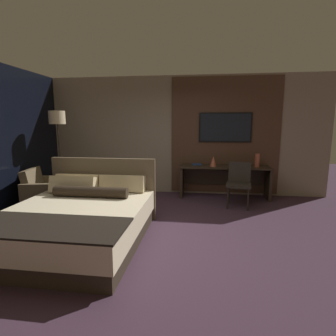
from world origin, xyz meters
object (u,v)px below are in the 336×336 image
(armchair_by_window, at_px, (49,194))
(vase_tall, at_px, (213,161))
(desk, at_px, (224,175))
(desk_chair, at_px, (239,180))
(bed, at_px, (79,220))
(book, at_px, (197,164))
(tv, at_px, (225,127))
(floor_lamp, at_px, (58,125))
(vase_short, at_px, (257,160))

(armchair_by_window, relative_size, vase_tall, 4.49)
(vase_tall, bearing_deg, desk, 23.07)
(desk_chair, xyz_separation_m, vase_tall, (-0.51, 0.52, 0.30))
(bed, bearing_deg, armchair_by_window, 133.72)
(desk, bearing_deg, book, 176.68)
(desk, distance_m, armchair_by_window, 3.80)
(desk, bearing_deg, tv, 90.00)
(floor_lamp, bearing_deg, desk, 10.43)
(desk, distance_m, floor_lamp, 3.86)
(desk, bearing_deg, vase_tall, -156.93)
(bed, height_order, tv, tv)
(bed, height_order, desk, bed)
(desk, xyz_separation_m, floor_lamp, (-3.63, -0.67, 1.15))
(book, bearing_deg, vase_short, -5.36)
(bed, distance_m, desk, 3.47)
(desk, relative_size, vase_short, 6.75)
(desk_chair, relative_size, vase_tall, 4.00)
(bed, height_order, vase_short, bed)
(tv, bearing_deg, desk_chair, -73.64)
(armchair_by_window, height_order, vase_tall, vase_tall)
(desk_chair, relative_size, vase_short, 3.05)
(floor_lamp, distance_m, vase_short, 4.43)
(book, bearing_deg, tv, 16.50)
(desk, bearing_deg, desk_chair, -68.24)
(tv, bearing_deg, floor_lamp, -166.17)
(vase_tall, bearing_deg, floor_lamp, -170.61)
(bed, distance_m, vase_tall, 3.26)
(desk_chair, xyz_separation_m, armchair_by_window, (-3.83, -0.62, -0.27))
(desk, distance_m, vase_short, 0.80)
(desk_chair, height_order, armchair_by_window, desk_chair)
(tv, relative_size, armchair_by_window, 1.19)
(tv, bearing_deg, vase_tall, -127.84)
(armchair_by_window, bearing_deg, vase_tall, -82.94)
(desk_chair, xyz_separation_m, vase_short, (0.45, 0.54, 0.34))
(vase_tall, bearing_deg, tv, 52.16)
(armchair_by_window, bearing_deg, bed, -148.07)
(desk, xyz_separation_m, book, (-0.64, 0.04, 0.24))
(floor_lamp, height_order, book, floor_lamp)
(desk_chair, bearing_deg, bed, -132.08)
(bed, height_order, floor_lamp, floor_lamp)
(bed, relative_size, armchair_by_window, 2.17)
(bed, bearing_deg, desk_chair, 38.36)
(armchair_by_window, distance_m, floor_lamp, 1.50)
(floor_lamp, bearing_deg, desk_chair, 0.60)
(vase_short, height_order, book, vase_short)
(book, bearing_deg, bed, -121.54)
(vase_short, bearing_deg, tv, 155.75)
(desk, distance_m, book, 0.68)
(vase_short, relative_size, book, 1.25)
(armchair_by_window, height_order, vase_short, vase_short)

